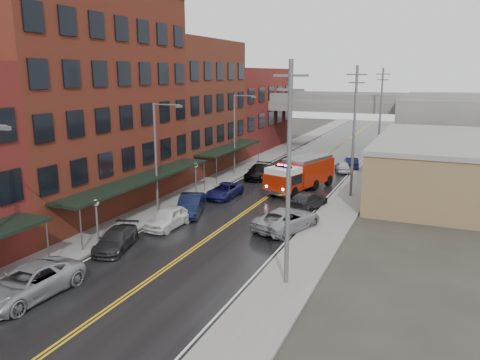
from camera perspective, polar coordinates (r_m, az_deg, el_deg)
The scene contains 31 objects.
road at distance 41.94m, azimuth 2.37°, elevation -2.75°, with size 11.00×160.00×0.02m, color black.
sidewalk_left at distance 44.90m, azimuth -6.38°, elevation -1.68°, with size 3.00×160.00×0.15m, color slate.
sidewalk_right at distance 40.05m, azimuth 12.22°, elevation -3.70°, with size 3.00×160.00×0.15m, color slate.
curb_left at distance 44.14m, azimuth -4.51°, elevation -1.89°, with size 0.30×160.00×0.15m, color gray.
curb_right at distance 40.37m, azimuth 9.91°, elevation -3.47°, with size 0.30×160.00×0.15m, color gray.
brick_building_b at distance 41.32m, azimuth -18.93°, elevation 9.00°, with size 9.00×20.00×18.00m, color #5E2418.
brick_building_c at distance 55.70m, azimuth -6.71°, elevation 8.88°, with size 9.00×15.00×15.00m, color #5B2D1B.
brick_building_far at distance 71.51m, azimuth 0.31°, elevation 8.64°, with size 9.00×20.00×12.00m, color maroon.
tan_building at distance 48.68m, azimuth 24.74°, elevation 1.27°, with size 14.00×22.00×5.00m, color olive.
right_far_block at distance 78.28m, azimuth 25.82°, elevation 6.26°, with size 18.00×30.00×8.00m, color slate.
awning_1 at distance 38.56m, azimuth -11.81°, elevation 0.15°, with size 2.60×18.00×3.09m.
awning_2 at distance 53.59m, azimuth -1.15°, elevation 3.96°, with size 2.60×13.00×3.09m.
globe_lamp_1 at distance 32.71m, azimuth -17.12°, elevation -3.67°, with size 0.44×0.44×3.12m.
globe_lamp_2 at distance 43.97m, azimuth -5.43°, elevation 1.03°, with size 0.44×0.44×3.12m.
street_lamp_1 at distance 38.44m, azimuth -9.96°, elevation 3.53°, with size 2.64×0.22×9.00m.
street_lamp_2 at distance 52.47m, azimuth -0.45°, elevation 6.19°, with size 2.64×0.22×9.00m.
utility_pole_0 at distance 24.38m, azimuth 5.95°, elevation 0.97°, with size 1.80×0.24×12.00m.
utility_pole_1 at distance 43.68m, azimuth 13.73°, elevation 5.95°, with size 1.80×0.24×12.00m.
utility_pole_2 at distance 63.41m, azimuth 16.74°, elevation 7.83°, with size 1.80×0.24×12.00m.
overpass at distance 71.45m, azimuth 11.58°, elevation 8.36°, with size 40.00×10.00×7.50m.
fire_truck at distance 46.35m, azimuth 7.34°, elevation 0.84°, with size 5.35×9.09×3.16m.
parked_car_left_2 at distance 26.83m, azimuth -24.40°, elevation -11.36°, with size 2.71×5.88×1.63m, color gray.
parked_car_left_3 at distance 31.94m, azimuth -14.89°, elevation -7.02°, with size 1.88×4.62×1.34m, color #252527.
parked_car_left_4 at distance 35.47m, azimuth -8.66°, elevation -4.53°, with size 1.84×4.58×1.56m, color white.
parked_car_left_5 at distance 38.41m, azimuth -6.05°, elevation -3.02°, with size 1.75×5.02×1.65m, color black.
parked_car_left_6 at distance 43.45m, azimuth -1.92°, elevation -1.30°, with size 2.19×4.76×1.32m, color #15164F.
parked_car_left_7 at distance 51.36m, azimuth 2.23°, elevation 1.01°, with size 2.08×5.13×1.49m, color black.
parked_car_right_0 at distance 34.69m, azimuth 5.77°, elevation -4.78°, with size 2.73×5.92×1.65m, color gray.
parked_car_right_1 at distance 40.28m, azimuth 8.21°, elevation -2.48°, with size 2.04×5.01×1.45m, color black.
parked_car_right_2 at distance 55.94m, azimuth 12.40°, elevation 1.62°, with size 1.57×3.89×1.33m, color silver.
parked_car_right_3 at distance 58.38m, azimuth 13.42°, elevation 2.06°, with size 1.47×4.21×1.39m, color black.
Camera 1 is at (14.11, -7.84, 11.31)m, focal length 35.00 mm.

